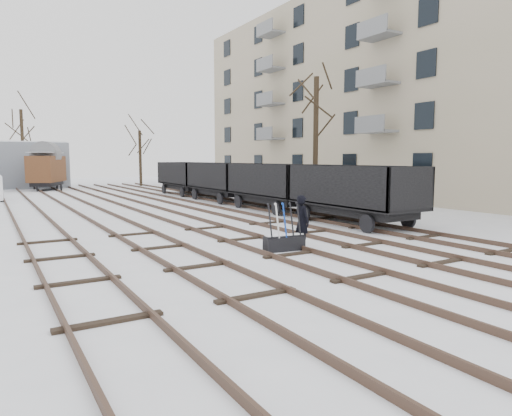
# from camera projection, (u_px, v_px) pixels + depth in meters

# --- Properties ---
(ground) EXTENTS (120.00, 120.00, 0.00)m
(ground) POSITION_uv_depth(u_px,v_px,m) (291.00, 255.00, 13.61)
(ground) COLOR white
(ground) RESTS_ON ground
(tracks) EXTENTS (13.90, 52.00, 0.16)m
(tracks) POSITION_uv_depth(u_px,v_px,m) (149.00, 209.00, 25.28)
(tracks) COLOR black
(tracks) RESTS_ON ground
(apartment_block) EXTENTS (10.12, 45.00, 16.10)m
(apartment_block) POSITION_uv_depth(u_px,v_px,m) (400.00, 90.00, 34.83)
(apartment_block) COLOR #B7A58C
(apartment_block) RESTS_ON ground
(shed_right) EXTENTS (7.00, 6.00, 4.50)m
(shed_right) POSITION_uv_depth(u_px,v_px,m) (28.00, 165.00, 45.51)
(shed_right) COLOR gray
(shed_right) RESTS_ON ground
(ground_frame) EXTENTS (1.34, 0.57, 1.49)m
(ground_frame) POSITION_uv_depth(u_px,v_px,m) (284.00, 242.00, 14.25)
(ground_frame) COLOR black
(ground_frame) RESTS_ON ground
(worker) EXTENTS (0.42, 0.63, 1.72)m
(worker) POSITION_uv_depth(u_px,v_px,m) (302.00, 222.00, 14.66)
(worker) COLOR black
(worker) RESTS_ON ground
(freight_wagon_a) EXTENTS (2.51, 6.28, 2.57)m
(freight_wagon_a) POSITION_uv_depth(u_px,v_px,m) (354.00, 202.00, 19.83)
(freight_wagon_a) COLOR black
(freight_wagon_a) RESTS_ON ground
(freight_wagon_b) EXTENTS (2.51, 6.28, 2.57)m
(freight_wagon_b) POSITION_uv_depth(u_px,v_px,m) (274.00, 193.00, 25.29)
(freight_wagon_b) COLOR black
(freight_wagon_b) RESTS_ON ground
(freight_wagon_c) EXTENTS (2.51, 6.28, 2.57)m
(freight_wagon_c) POSITION_uv_depth(u_px,v_px,m) (222.00, 187.00, 30.76)
(freight_wagon_c) COLOR black
(freight_wagon_c) RESTS_ON ground
(freight_wagon_d) EXTENTS (2.51, 6.28, 2.57)m
(freight_wagon_d) POSITION_uv_depth(u_px,v_px,m) (186.00, 182.00, 36.23)
(freight_wagon_d) COLOR black
(freight_wagon_d) RESTS_ON ground
(box_van_wagon) EXTENTS (3.99, 5.05, 3.42)m
(box_van_wagon) POSITION_uv_depth(u_px,v_px,m) (46.00, 168.00, 41.37)
(box_van_wagon) COLOR black
(box_van_wagon) RESTS_ON ground
(tree_near) EXTENTS (0.30, 0.30, 7.55)m
(tree_near) POSITION_uv_depth(u_px,v_px,m) (316.00, 143.00, 26.55)
(tree_near) COLOR black
(tree_near) RESTS_ON ground
(tree_far_left) EXTENTS (0.30, 0.30, 7.56)m
(tree_far_left) POSITION_uv_depth(u_px,v_px,m) (23.00, 149.00, 44.14)
(tree_far_left) COLOR black
(tree_far_left) RESTS_ON ground
(tree_far_right) EXTENTS (0.30, 0.30, 5.75)m
(tree_far_right) POSITION_uv_depth(u_px,v_px,m) (140.00, 158.00, 47.48)
(tree_far_right) COLOR black
(tree_far_right) RESTS_ON ground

